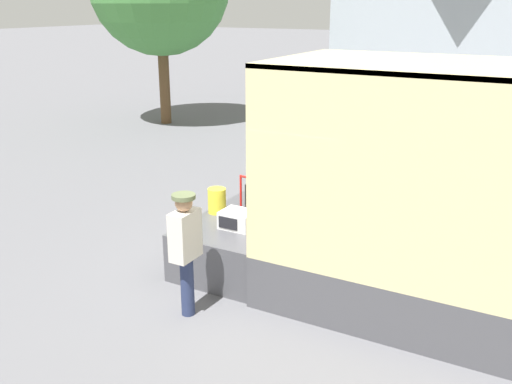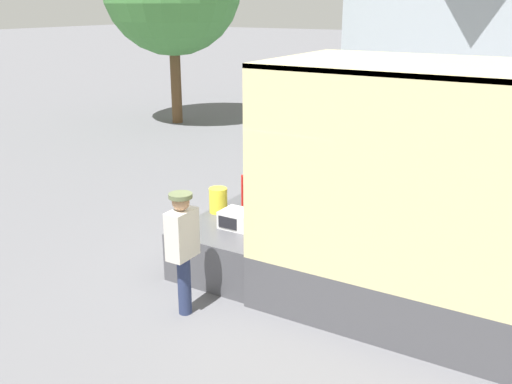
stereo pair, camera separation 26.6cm
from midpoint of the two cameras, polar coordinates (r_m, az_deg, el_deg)
ground_plane at (r=9.01m, az=3.89°, el=-7.96°), size 160.00×160.00×0.00m
tailgate_deck at (r=9.17m, az=-0.15°, el=-4.85°), size 1.46×2.37×0.75m
microwave at (r=8.63m, az=-0.94°, el=-2.74°), size 0.50×0.43×0.26m
portable_generator at (r=9.39m, az=2.18°, el=-0.39°), size 0.73×0.54×0.59m
orange_bucket at (r=9.24m, az=-2.98°, el=-0.83°), size 0.29×0.29×0.41m
worker_person at (r=7.47m, az=-6.35°, el=-4.95°), size 0.31×0.44×1.70m
house_backdrop at (r=23.11m, az=22.73°, el=17.29°), size 9.07×6.77×8.03m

